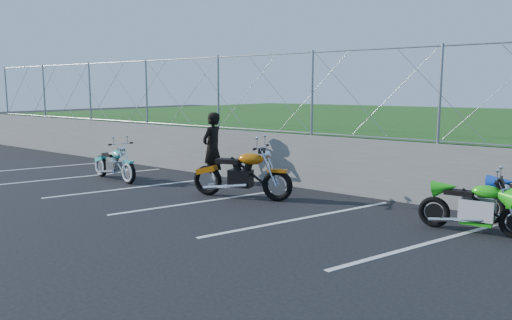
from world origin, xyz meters
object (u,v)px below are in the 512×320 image
Objects in this scene: cruiser_turquoise at (115,165)px; naked_orange at (243,176)px; sportbike_green at (476,209)px; person_standing at (212,148)px.

naked_orange reaches higher than cruiser_turquoise.
naked_orange is (4.04, 0.40, 0.10)m from cruiser_turquoise.
sportbike_green is 6.65m from person_standing.
naked_orange reaches higher than sportbike_green.
naked_orange is at bearing 13.32° from cruiser_turquoise.
cruiser_turquoise is 1.12× the size of person_standing.
naked_orange is at bearing 55.44° from person_standing.
sportbike_green is at bearing -12.94° from naked_orange.
sportbike_green is at bearing 77.87° from person_standing.
person_standing is at bearing 135.22° from naked_orange.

